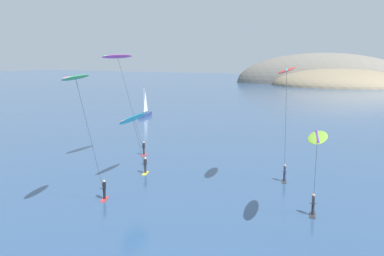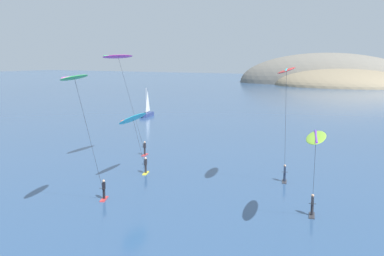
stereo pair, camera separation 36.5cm
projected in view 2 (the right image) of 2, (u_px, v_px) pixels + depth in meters
The scene contains 6 objects.
sailboat_near at pixel (146, 113), 96.52m from camera, with size 2.68×5.94×5.70m.
kitesurfer_cyan at pixel (134, 122), 46.17m from camera, with size 2.67×6.35×6.62m.
kitesurfer_magenta at pixel (121, 65), 52.16m from camera, with size 2.41×9.60×12.20m.
kitesurfer_red at pixel (286, 80), 40.63m from camera, with size 3.33×7.63×11.13m.
kitesurfer_green at pixel (79, 93), 34.27m from camera, with size 4.09×8.25×10.75m.
kitesurfer_lime at pixel (316, 144), 32.15m from camera, with size 2.91×7.03×6.92m.
Camera 2 is at (31.23, -9.63, 11.94)m, focal length 45.00 mm.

